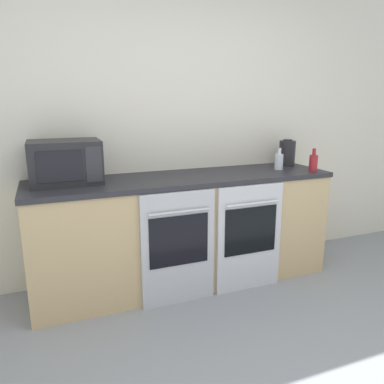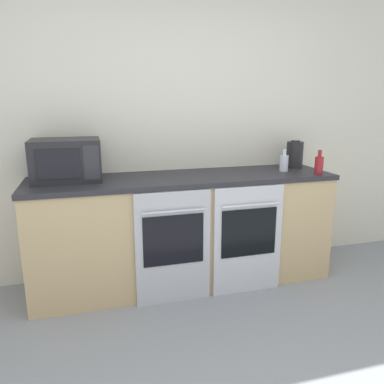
{
  "view_description": "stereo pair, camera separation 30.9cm",
  "coord_description": "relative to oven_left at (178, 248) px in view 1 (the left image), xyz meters",
  "views": [
    {
      "loc": [
        -1.04,
        -1.1,
        1.52
      ],
      "look_at": [
        0.07,
        1.69,
        0.78
      ],
      "focal_mm": 35.0,
      "sensor_mm": 36.0,
      "label": 1
    },
    {
      "loc": [
        -0.75,
        -1.2,
        1.52
      ],
      "look_at": [
        0.07,
        1.69,
        0.78
      ],
      "focal_mm": 35.0,
      "sensor_mm": 36.0,
      "label": 2
    }
  ],
  "objects": [
    {
      "name": "microwave",
      "position": [
        -0.73,
        0.39,
        0.63
      ],
      "size": [
        0.51,
        0.36,
        0.32
      ],
      "color": "#232326",
      "rests_on": "counter_back"
    },
    {
      "name": "kettle",
      "position": [
        1.25,
        0.45,
        0.59
      ],
      "size": [
        0.15,
        0.15,
        0.25
      ],
      "color": "#232326",
      "rests_on": "counter_back"
    },
    {
      "name": "wall_back",
      "position": [
        0.17,
        0.66,
        0.85
      ],
      "size": [
        10.0,
        0.06,
        2.6
      ],
      "color": "silver",
      "rests_on": "ground_plane"
    },
    {
      "name": "bottle_clear",
      "position": [
        1.06,
        0.3,
        0.55
      ],
      "size": [
        0.07,
        0.07,
        0.19
      ],
      "color": "silver",
      "rests_on": "counter_back"
    },
    {
      "name": "bottle_red",
      "position": [
        1.27,
        0.1,
        0.55
      ],
      "size": [
        0.07,
        0.07,
        0.2
      ],
      "color": "maroon",
      "rests_on": "counter_back"
    },
    {
      "name": "counter_back",
      "position": [
        0.17,
        0.32,
        0.01
      ],
      "size": [
        2.48,
        0.64,
        0.92
      ],
      "color": "tan",
      "rests_on": "ground_plane"
    },
    {
      "name": "oven_right",
      "position": [
        0.61,
        0.0,
        0.0
      ],
      "size": [
        0.57,
        0.06,
        0.88
      ],
      "color": "silver",
      "rests_on": "ground_plane"
    },
    {
      "name": "oven_left",
      "position": [
        0.0,
        0.0,
        0.0
      ],
      "size": [
        0.57,
        0.06,
        0.88
      ],
      "color": "#B7BABF",
      "rests_on": "ground_plane"
    }
  ]
}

